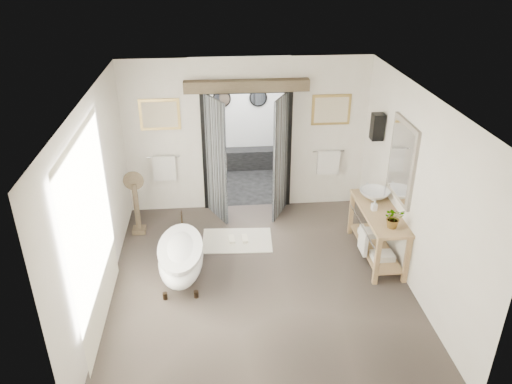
# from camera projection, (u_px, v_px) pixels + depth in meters

# --- Properties ---
(ground_plane) EXTENTS (5.00, 5.00, 0.00)m
(ground_plane) POSITION_uv_depth(u_px,v_px,m) (260.00, 282.00, 7.65)
(ground_plane) COLOR brown
(room_shell) EXTENTS (4.52, 5.02, 2.91)m
(room_shell) POSITION_uv_depth(u_px,v_px,m) (258.00, 176.00, 6.71)
(room_shell) COLOR silver
(room_shell) RESTS_ON ground_plane
(shower_room) EXTENTS (2.22, 2.01, 2.51)m
(shower_room) POSITION_uv_depth(u_px,v_px,m) (242.00, 136.00, 10.79)
(shower_room) COLOR black
(shower_room) RESTS_ON ground_plane
(back_wall_dressing) EXTENTS (3.82, 0.77, 2.52)m
(back_wall_dressing) POSITION_uv_depth(u_px,v_px,m) (247.00, 134.00, 9.00)
(back_wall_dressing) COLOR black
(back_wall_dressing) RESTS_ON ground_plane
(clawfoot_tub) EXTENTS (0.68, 1.53, 0.75)m
(clawfoot_tub) POSITION_uv_depth(u_px,v_px,m) (181.00, 256.00, 7.62)
(clawfoot_tub) COLOR black
(clawfoot_tub) RESTS_ON ground_plane
(vanity) EXTENTS (0.57, 1.60, 0.85)m
(vanity) POSITION_uv_depth(u_px,v_px,m) (376.00, 230.00, 8.06)
(vanity) COLOR tan
(vanity) RESTS_ON ground_plane
(pedestal_mirror) EXTENTS (0.35, 0.23, 1.19)m
(pedestal_mirror) POSITION_uv_depth(u_px,v_px,m) (137.00, 207.00, 8.74)
(pedestal_mirror) COLOR brown
(pedestal_mirror) RESTS_ON ground_plane
(rug) EXTENTS (1.25, 0.87, 0.01)m
(rug) POSITION_uv_depth(u_px,v_px,m) (237.00, 240.00, 8.70)
(rug) COLOR beige
(rug) RESTS_ON ground_plane
(slippers) EXTENTS (0.34, 0.25, 0.05)m
(slippers) POSITION_uv_depth(u_px,v_px,m) (238.00, 239.00, 8.68)
(slippers) COLOR #EBE4C7
(slippers) RESTS_ON rug
(basin) EXTENTS (0.58, 0.58, 0.17)m
(basin) POSITION_uv_depth(u_px,v_px,m) (374.00, 195.00, 8.21)
(basin) COLOR white
(basin) RESTS_ON vanity
(plant) EXTENTS (0.30, 0.26, 0.33)m
(plant) POSITION_uv_depth(u_px,v_px,m) (394.00, 218.00, 7.39)
(plant) COLOR gray
(plant) RESTS_ON vanity
(soap_bottle_a) EXTENTS (0.09, 0.09, 0.18)m
(soap_bottle_a) POSITION_uv_depth(u_px,v_px,m) (374.00, 205.00, 7.89)
(soap_bottle_a) COLOR gray
(soap_bottle_a) RESTS_ON vanity
(soap_bottle_b) EXTENTS (0.13, 0.13, 0.15)m
(soap_bottle_b) POSITION_uv_depth(u_px,v_px,m) (367.00, 187.00, 8.52)
(soap_bottle_b) COLOR gray
(soap_bottle_b) RESTS_ON vanity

